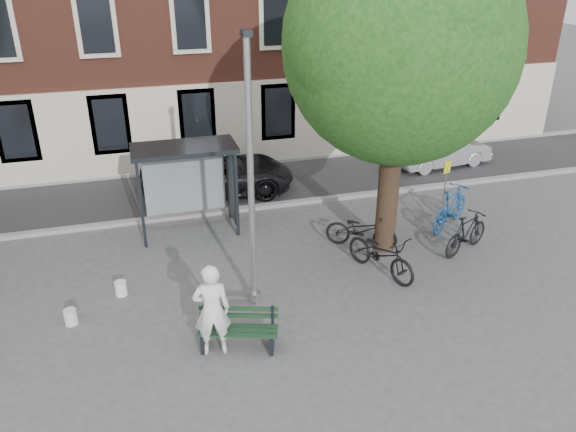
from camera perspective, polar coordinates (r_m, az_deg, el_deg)
The scene contains 18 objects.
ground at distance 13.38m, azimuth -3.42°, elevation -8.57°, with size 90.00×90.00×0.00m, color #4C4C4F.
road at distance 19.48m, azimuth -8.04°, elevation 2.70°, with size 40.00×4.00×0.01m, color #28282B.
curb_near at distance 17.65m, azimuth -7.06°, elevation 0.44°, with size 40.00×0.25×0.12m, color gray.
curb_far at distance 21.31m, azimuth -8.87°, elevation 4.84°, with size 40.00×0.25×0.12m, color gray.
lamppost at distance 12.04m, azimuth -3.77°, elevation 2.46°, with size 0.28×0.35×6.11m.
tree_right at distance 13.88m, azimuth 11.69°, elevation 17.29°, with size 5.76×5.60×8.20m.
bus_shelter at distance 16.04m, azimuth -9.03°, elevation 4.89°, with size 2.85×1.45×2.62m.
painter at distance 11.36m, azimuth -7.75°, elevation -9.45°, with size 0.74×0.49×2.04m, color white.
bench at distance 11.81m, azimuth -5.09°, elevation -11.55°, with size 1.71×0.99×0.84m.
bike_a at distance 15.50m, azimuth 7.48°, elevation -1.41°, with size 0.69×1.98×1.04m, color black.
bike_b at distance 17.11m, azimuth 16.19°, elevation 0.85°, with size 0.59×2.10×1.26m, color #1A4D91.
bike_c at distance 14.29m, azimuth 9.44°, elevation -3.81°, with size 0.76×2.17×1.14m, color black.
bike_d at distance 15.87m, azimuth 17.68°, elevation -1.65°, with size 0.53×1.87×1.12m, color black.
car_dark at distance 18.96m, azimuth -7.14°, elevation 4.37°, with size 2.33×5.05×1.40m, color black.
car_silver at distance 22.04m, azimuth 15.37°, elevation 6.48°, with size 1.32×3.79×1.25m, color #999BA0.
bucket_a at distance 13.39m, azimuth -21.19°, elevation -9.54°, with size 0.28×0.28×0.36m, color silver.
bucket_c at distance 14.04m, azimuth -16.61°, elevation -7.05°, with size 0.28×0.28×0.36m, color white.
notice_sign at distance 17.86m, azimuth 15.77°, elevation 3.85°, with size 0.28×0.13×1.68m.
Camera 1 is at (-2.29, -10.84, 7.50)m, focal length 35.00 mm.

